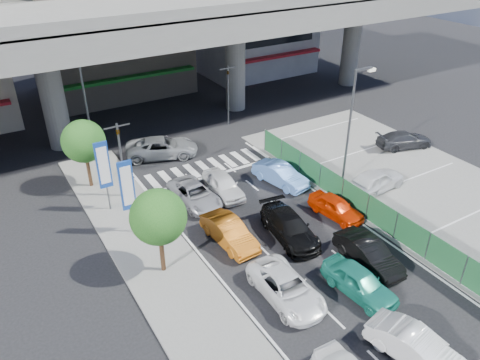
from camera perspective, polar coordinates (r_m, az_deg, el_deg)
ground at (r=25.21m, az=9.54°, el=-10.59°), size 120.00×120.00×0.00m
parking_lot at (r=33.28m, az=22.05°, el=-1.58°), size 12.00×28.00×0.06m
sidewalk_left at (r=25.00m, az=-9.26°, el=-10.79°), size 4.00×30.00×0.12m
fence_run at (r=28.37m, az=16.69°, el=-4.16°), size 0.16×22.00×1.80m
expressway at (r=39.11m, az=-11.29°, el=18.42°), size 64.00×14.00×10.75m
building_center at (r=49.61m, az=-15.99°, el=18.74°), size 14.00×10.90×15.00m
building_east at (r=55.47m, az=1.40°, el=19.31°), size 12.00×10.90×12.00m
traffic_light_left at (r=29.63m, az=-14.51°, el=4.46°), size 1.60×1.24×5.20m
traffic_light_right at (r=39.92m, az=-1.48°, el=12.02°), size 1.60×1.24×5.20m
street_lamp_right at (r=30.82m, az=13.52°, el=7.29°), size 1.65×0.22×8.00m
street_lamp_left at (r=34.71m, az=-18.04°, el=9.21°), size 1.65×0.22×8.00m
signboard_near at (r=26.36m, az=-13.58°, el=-0.92°), size 0.80×0.14×4.70m
signboard_far at (r=28.83m, az=-16.29°, el=1.50°), size 0.80×0.14×4.70m
tree_near at (r=22.99m, az=-9.93°, el=-4.48°), size 2.80×2.80×4.80m
tree_far at (r=31.75m, az=-18.54°, el=4.48°), size 2.80×2.80×4.80m
hatch_white_back_mid at (r=21.61m, az=20.70°, el=-18.57°), size 2.39×4.41×1.38m
sedan_white_mid_left at (r=22.97m, az=5.67°, el=-12.93°), size 2.23×4.66×1.28m
taxi_teal_mid at (r=23.79m, az=14.36°, el=-11.95°), size 1.97×4.18×1.38m
hatch_black_mid_right at (r=25.63m, az=15.37°, el=-8.62°), size 1.60×4.23×1.38m
taxi_orange_left at (r=26.21m, az=-1.33°, el=-6.40°), size 1.70×4.27×1.38m
sedan_black_mid at (r=26.76m, az=6.07°, el=-5.71°), size 2.52×4.96×1.38m
taxi_orange_right at (r=29.00m, az=11.63°, el=-3.26°), size 1.98×3.85×1.25m
wagon_silver_front_left at (r=29.82m, az=-5.55°, el=-1.74°), size 2.31×4.58×1.24m
sedan_white_front_mid at (r=30.60m, az=-2.05°, el=-0.57°), size 1.88×4.14×1.38m
kei_truck_front_right at (r=31.85m, az=4.93°, el=0.65°), size 2.30×4.40×1.38m
crossing_wagon_silver at (r=35.86m, az=-9.49°, el=3.94°), size 5.88×4.24×1.49m
parked_sedan_white at (r=32.09m, az=16.17°, el=-0.02°), size 4.65×2.25×1.53m
parked_sedan_dgrey at (r=38.91m, az=19.38°, el=4.66°), size 4.72×2.97×1.28m
traffic_cone at (r=31.38m, az=13.61°, el=-1.31°), size 0.37×0.37×0.63m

